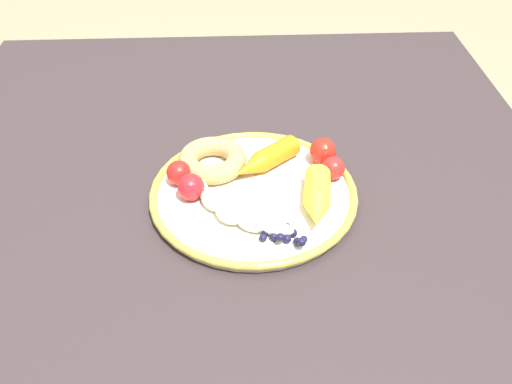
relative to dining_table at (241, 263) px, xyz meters
name	(u,v)px	position (x,y,z in m)	size (l,w,h in m)	color
dining_table	(241,263)	(0.00, 0.00, 0.00)	(1.22, 0.99, 0.72)	#312829
plate	(256,194)	(-0.06, 0.02, 0.08)	(0.30, 0.30, 0.02)	white
banana	(235,210)	(-0.01, -0.01, 0.10)	(0.13, 0.14, 0.03)	beige
carrot_orange	(268,159)	(-0.11, 0.05, 0.10)	(0.10, 0.11, 0.03)	orange
carrot_yellow	(320,198)	(-0.02, 0.11, 0.10)	(0.11, 0.05, 0.04)	yellow
donut	(215,160)	(-0.12, -0.03, 0.10)	(0.10, 0.10, 0.03)	tan
blueberry_pile	(287,235)	(0.04, 0.06, 0.09)	(0.05, 0.06, 0.02)	#191638
tomato_near	(325,151)	(-0.13, 0.13, 0.10)	(0.04, 0.04, 0.04)	red
tomato_mid	(182,173)	(-0.09, -0.08, 0.10)	(0.04, 0.04, 0.04)	red
tomato_far	(193,187)	(-0.05, -0.06, 0.10)	(0.04, 0.04, 0.04)	red
tomato_extra	(335,168)	(-0.09, 0.14, 0.10)	(0.04, 0.04, 0.04)	red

